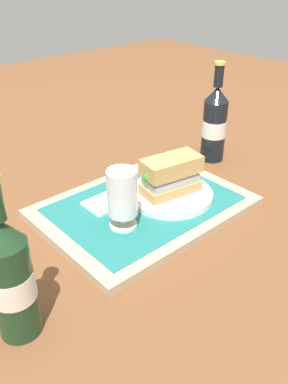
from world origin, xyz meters
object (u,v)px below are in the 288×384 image
plate (170,194)px  sandwich (170,175)px  beer_glass (122,196)px  beer_bottle (11,278)px  second_bottle (214,123)px

plate → sandwich: (0.00, -0.00, 0.05)m
plate → beer_glass: (0.15, 0.02, 0.06)m
plate → beer_bottle: 0.44m
sandwich → beer_glass: 0.15m
beer_bottle → sandwich: bearing=-166.3°
plate → beer_glass: 0.16m
sandwich → second_bottle: 0.28m
plate → second_bottle: second_bottle is taller
second_bottle → plate: bearing=20.4°
plate → beer_glass: beer_glass is taller
second_bottle → beer_bottle: bearing=16.2°
plate → beer_bottle: (0.42, 0.10, 0.08)m
sandwich → beer_glass: beer_glass is taller
beer_glass → beer_bottle: beer_bottle is taller
sandwich → plate: bearing=-180.0°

